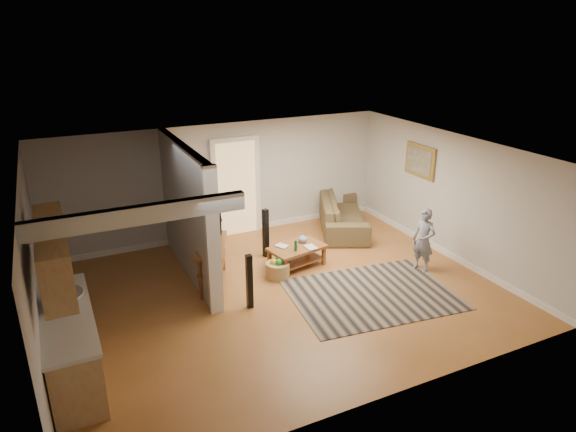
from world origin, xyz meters
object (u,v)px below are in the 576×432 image
at_px(sofa, 342,227).
at_px(toy_basket, 278,269).
at_px(tv_console, 212,248).
at_px(child, 421,270).
at_px(speaker_right, 266,233).
at_px(toddler, 216,241).
at_px(speaker_left, 249,282).
at_px(coffee_table, 297,251).

height_order(sofa, toy_basket, toy_basket).
relative_size(tv_console, child, 1.09).
height_order(tv_console, child, tv_console).
bearing_deg(child, speaker_right, -146.03).
distance_m(sofa, toddler, 2.95).
relative_size(sofa, tv_console, 1.81).
distance_m(speaker_right, toy_basket, 1.01).
bearing_deg(toddler, child, 172.98).
height_order(tv_console, toy_basket, tv_console).
xyz_separation_m(tv_console, speaker_right, (1.32, 0.68, -0.21)).
bearing_deg(sofa, speaker_left, 151.32).
height_order(coffee_table, tv_console, tv_console).
relative_size(sofa, coffee_table, 2.08).
bearing_deg(speaker_right, toy_basket, -113.77).
xyz_separation_m(coffee_table, tv_console, (-1.70, 0.00, 0.39)).
bearing_deg(coffee_table, sofa, 36.34).
height_order(sofa, child, child).
xyz_separation_m(speaker_left, speaker_right, (1.04, 1.72, 0.03)).
bearing_deg(tv_console, coffee_table, 22.86).
bearing_deg(sofa, child, -149.88).
distance_m(speaker_right, child, 3.12).
distance_m(toy_basket, child, 2.78).
height_order(speaker_left, toy_basket, speaker_left).
relative_size(toy_basket, toddler, 0.51).
height_order(sofa, coffee_table, coffee_table).
xyz_separation_m(speaker_right, toddler, (-0.69, 1.18, -0.51)).
height_order(speaker_left, child, speaker_left).
bearing_deg(toddler, speaker_left, 120.29).
xyz_separation_m(sofa, tv_console, (-3.54, -1.35, 0.72)).
bearing_deg(coffee_table, child, -29.65).
bearing_deg(child, toddler, -152.87).
relative_size(speaker_left, child, 0.77).
distance_m(tv_console, toy_basket, 1.31).
relative_size(sofa, speaker_left, 2.55).
height_order(tv_console, speaker_left, tv_console).
height_order(sofa, speaker_left, speaker_left).
relative_size(tv_console, toddler, 1.54).
bearing_deg(speaker_right, sofa, 3.29).
xyz_separation_m(tv_console, toy_basket, (1.16, -0.26, -0.56)).
bearing_deg(speaker_right, coffee_table, -75.05).
height_order(child, toddler, child).
height_order(coffee_table, speaker_right, speaker_right).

